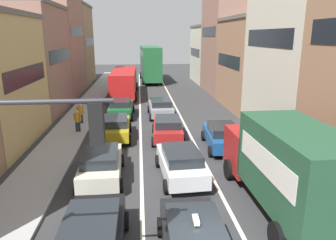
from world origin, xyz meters
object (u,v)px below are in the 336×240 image
object	(u,v)px
pedestrian_near_kerb	(77,120)
removalist_box_truck	(285,163)
sedan_right_lane_behind_truck	(222,136)
pedestrian_far_sidewalk	(80,113)
bus_mid_queue_primary	(124,80)
wagon_left_lane_second	(101,164)
sedan_left_lane_front	(92,237)
hatchback_centre_lane_third	(168,128)
sedan_left_lane_fourth	(121,107)
bus_far_queue_secondary	(150,62)
sedan_left_lane_third	(115,127)
traffic_light_pole	(4,180)
sedan_centre_lane_second	(181,163)
coupe_centre_lane_fourth	(161,107)

from	to	relation	value
pedestrian_near_kerb	removalist_box_truck	bearing A→B (deg)	45.85
sedan_right_lane_behind_truck	pedestrian_near_kerb	world-z (taller)	pedestrian_near_kerb
sedan_right_lane_behind_truck	pedestrian_far_sidewalk	bearing A→B (deg)	60.32
removalist_box_truck	bus_mid_queue_primary	world-z (taller)	removalist_box_truck
bus_mid_queue_primary	wagon_left_lane_second	bearing A→B (deg)	-179.88
sedan_right_lane_behind_truck	removalist_box_truck	bearing A→B (deg)	-172.66
wagon_left_lane_second	bus_mid_queue_primary	xyz separation A→B (m)	(0.20, 21.70, 0.96)
sedan_left_lane_front	hatchback_centre_lane_third	bearing A→B (deg)	-16.14
removalist_box_truck	sedan_left_lane_fourth	xyz separation A→B (m)	(-6.98, 15.53, -1.18)
pedestrian_near_kerb	pedestrian_far_sidewalk	bearing A→B (deg)	-170.66
sedan_left_lane_front	pedestrian_near_kerb	xyz separation A→B (m)	(-2.83, 13.30, 0.15)
bus_far_queue_secondary	wagon_left_lane_second	bearing A→B (deg)	171.87
sedan_left_lane_fourth	pedestrian_far_sidewalk	bearing A→B (deg)	128.93
sedan_left_lane_front	bus_far_queue_secondary	xyz separation A→B (m)	(3.16, 38.85, 2.03)
sedan_left_lane_third	traffic_light_pole	bearing A→B (deg)	174.51
sedan_centre_lane_second	sedan_left_lane_third	size ratio (longest dim) A/B	1.02
sedan_left_lane_front	pedestrian_near_kerb	world-z (taller)	pedestrian_near_kerb
coupe_centre_lane_fourth	bus_mid_queue_primary	bearing A→B (deg)	17.93
sedan_left_lane_third	bus_mid_queue_primary	bearing A→B (deg)	-0.95
removalist_box_truck	pedestrian_far_sidewalk	bearing A→B (deg)	35.85
bus_mid_queue_primary	bus_far_queue_secondary	size ratio (longest dim) A/B	0.99
hatchback_centre_lane_third	bus_far_queue_secondary	distance (m)	27.56
hatchback_centre_lane_third	bus_far_queue_secondary	bearing A→B (deg)	3.60
wagon_left_lane_second	hatchback_centre_lane_third	distance (m)	6.80
sedan_left_lane_front	sedan_left_lane_third	bearing A→B (deg)	0.59
coupe_centre_lane_fourth	sedan_right_lane_behind_truck	bearing A→B (deg)	-159.91
wagon_left_lane_second	pedestrian_near_kerb	size ratio (longest dim) A/B	2.62
coupe_centre_lane_fourth	sedan_right_lane_behind_truck	size ratio (longest dim) A/B	0.99
sedan_left_lane_fourth	pedestrian_near_kerb	size ratio (longest dim) A/B	2.62
sedan_centre_lane_second	coupe_centre_lane_fourth	world-z (taller)	same
pedestrian_near_kerb	wagon_left_lane_second	bearing A→B (deg)	22.27
traffic_light_pole	removalist_box_truck	bearing A→B (deg)	29.35
removalist_box_truck	wagon_left_lane_second	size ratio (longest dim) A/B	1.78
wagon_left_lane_second	coupe_centre_lane_fourth	xyz separation A→B (m)	(3.61, 11.90, 0.00)
sedan_left_lane_third	coupe_centre_lane_fourth	size ratio (longest dim) A/B	1.00
wagon_left_lane_second	sedan_right_lane_behind_truck	size ratio (longest dim) A/B	0.99
sedan_centre_lane_second	pedestrian_near_kerb	size ratio (longest dim) A/B	2.66
pedestrian_near_kerb	pedestrian_far_sidewalk	world-z (taller)	same
sedan_centre_lane_second	sedan_left_lane_third	xyz separation A→B (m)	(-3.53, 6.42, 0.00)
wagon_left_lane_second	sedan_left_lane_fourth	distance (m)	12.15
coupe_centre_lane_fourth	pedestrian_far_sidewalk	distance (m)	6.57
sedan_left_lane_third	sedan_right_lane_behind_truck	size ratio (longest dim) A/B	0.99
sedan_left_lane_front	sedan_left_lane_third	world-z (taller)	same
hatchback_centre_lane_third	wagon_left_lane_second	bearing A→B (deg)	150.95
sedan_left_lane_front	hatchback_centre_lane_third	distance (m)	11.84
sedan_centre_lane_second	bus_far_queue_secondary	bearing A→B (deg)	-3.32
coupe_centre_lane_fourth	sedan_left_lane_front	bearing A→B (deg)	168.29
pedestrian_near_kerb	bus_mid_queue_primary	bearing A→B (deg)	173.71
coupe_centre_lane_fourth	sedan_left_lane_fourth	bearing A→B (deg)	84.47
wagon_left_lane_second	pedestrian_far_sidewalk	distance (m)	10.26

